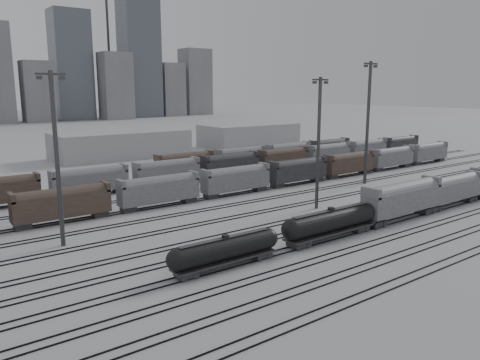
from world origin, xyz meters
TOP-DOWN VIEW (x-y plane):
  - ground at (0.00, 0.00)m, footprint 900.00×900.00m
  - tracks at (0.00, 17.50)m, footprint 220.00×71.50m
  - tank_car_a at (-16.14, 1.00)m, footprint 15.50×2.58m
  - tank_car_b at (1.89, 1.00)m, footprint 17.66×2.94m
  - hopper_car_a at (18.57, 1.00)m, footprint 16.88×3.35m
  - hopper_car_b at (33.67, 1.00)m, footprint 15.23×3.03m
  - light_mast_b at (-29.33, 20.47)m, footprint 3.71×0.59m
  - light_mast_c at (12.78, 14.30)m, footprint 3.65×0.58m
  - light_mast_d at (37.46, 23.47)m, footprint 4.26×0.68m
  - bg_string_near at (8.00, 32.00)m, footprint 151.00×3.00m
  - bg_string_mid at (18.00, 48.00)m, footprint 151.00×3.00m
  - bg_string_far at (35.50, 56.00)m, footprint 66.00×3.00m
  - warehouse_mid at (10.00, 95.00)m, footprint 40.00×18.00m
  - warehouse_right at (60.00, 95.00)m, footprint 35.00×18.00m
  - skyline at (10.84, 280.00)m, footprint 316.00×22.40m
  - crane_right at (91.26, 305.00)m, footprint 42.00×1.80m

SIDE VIEW (x-z plane):
  - ground at x=0.00m, z-range 0.00..0.00m
  - tracks at x=0.00m, z-range 0.00..0.16m
  - tank_car_a at x=-16.14m, z-range 0.30..4.13m
  - tank_car_b at x=1.89m, z-range 0.34..4.71m
  - bg_string_far at x=35.50m, z-range 0.00..5.60m
  - bg_string_near at x=8.00m, z-range 0.00..5.60m
  - bg_string_mid at x=18.00m, z-range 0.00..5.60m
  - hopper_car_b at x=33.67m, z-range 0.64..6.09m
  - hopper_car_a at x=18.57m, z-range 0.71..6.75m
  - warehouse_mid at x=10.00m, z-range 0.00..8.00m
  - warehouse_right at x=60.00m, z-range 0.00..8.00m
  - light_mast_c at x=12.78m, z-range 0.70..23.52m
  - light_mast_b at x=-29.33m, z-range 0.71..23.87m
  - light_mast_d at x=37.46m, z-range 0.81..27.46m
  - skyline at x=10.84m, z-range -12.77..82.23m
  - crane_right at x=91.26m, z-range 7.39..107.39m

